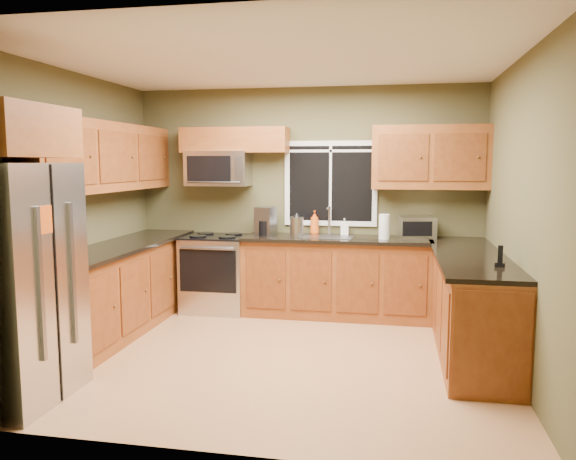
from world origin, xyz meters
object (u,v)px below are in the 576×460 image
(kettle, at_px, (297,226))
(soap_bottle_b, at_px, (344,227))
(range, at_px, (217,273))
(paper_towel_roll, at_px, (384,227))
(cordless_phone, at_px, (500,260))
(microwave, at_px, (218,168))
(toaster_oven, at_px, (417,227))
(soap_bottle_a, at_px, (315,222))
(coffee_maker, at_px, (265,222))
(soap_bottle_c, at_px, (297,228))
(refrigerator, at_px, (13,284))

(kettle, bearing_deg, soap_bottle_b, 27.48)
(range, distance_m, paper_towel_roll, 2.10)
(range, bearing_deg, cordless_phone, -27.83)
(microwave, xyz_separation_m, soap_bottle_b, (1.53, 0.09, -0.69))
(toaster_oven, xyz_separation_m, soap_bottle_a, (-1.20, 0.11, 0.02))
(paper_towel_roll, bearing_deg, toaster_oven, 25.05)
(microwave, bearing_deg, soap_bottle_a, 4.61)
(coffee_maker, bearing_deg, paper_towel_roll, -4.38)
(microwave, bearing_deg, range, -89.98)
(coffee_maker, relative_size, cordless_phone, 1.87)
(kettle, relative_size, soap_bottle_a, 1.00)
(soap_bottle_a, height_order, cordless_phone, soap_bottle_a)
(range, xyz_separation_m, coffee_maker, (0.60, 0.06, 0.63))
(coffee_maker, distance_m, cordless_phone, 2.90)
(microwave, relative_size, soap_bottle_b, 3.84)
(paper_towel_roll, height_order, soap_bottle_a, paper_towel_roll)
(soap_bottle_b, distance_m, soap_bottle_c, 0.57)
(soap_bottle_a, height_order, soap_bottle_b, soap_bottle_a)
(refrigerator, height_order, soap_bottle_b, refrigerator)
(paper_towel_roll, bearing_deg, soap_bottle_b, 149.50)
(kettle, distance_m, soap_bottle_b, 0.60)
(toaster_oven, bearing_deg, microwave, 179.66)
(soap_bottle_c, bearing_deg, soap_bottle_a, 32.27)
(soap_bottle_b, bearing_deg, cordless_phone, -51.10)
(toaster_oven, bearing_deg, soap_bottle_c, -179.32)
(range, height_order, paper_towel_roll, paper_towel_roll)
(refrigerator, height_order, microwave, microwave)
(soap_bottle_c, bearing_deg, range, -173.82)
(paper_towel_roll, relative_size, soap_bottle_c, 1.74)
(coffee_maker, height_order, soap_bottle_c, coffee_maker)
(kettle, relative_size, soap_bottle_c, 1.59)
(range, xyz_separation_m, kettle, (1.00, -0.05, 0.60))
(cordless_phone, bearing_deg, range, 152.17)
(refrigerator, distance_m, soap_bottle_a, 3.53)
(coffee_maker, height_order, soap_bottle_b, coffee_maker)
(refrigerator, height_order, soap_bottle_a, refrigerator)
(microwave, distance_m, soap_bottle_a, 1.34)
(range, bearing_deg, soap_bottle_a, 11.14)
(paper_towel_roll, relative_size, soap_bottle_b, 1.58)
(paper_towel_roll, xyz_separation_m, cordless_phone, (0.98, -1.53, -0.09))
(soap_bottle_c, bearing_deg, paper_towel_roll, -8.52)
(paper_towel_roll, distance_m, soap_bottle_a, 0.88)
(microwave, height_order, soap_bottle_a, microwave)
(coffee_maker, distance_m, paper_towel_roll, 1.41)
(toaster_oven, distance_m, soap_bottle_c, 1.40)
(kettle, bearing_deg, cordless_phone, -37.62)
(refrigerator, height_order, kettle, refrigerator)
(refrigerator, relative_size, soap_bottle_c, 10.03)
(toaster_oven, height_order, coffee_maker, coffee_maker)
(microwave, xyz_separation_m, coffee_maker, (0.60, -0.08, -0.63))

